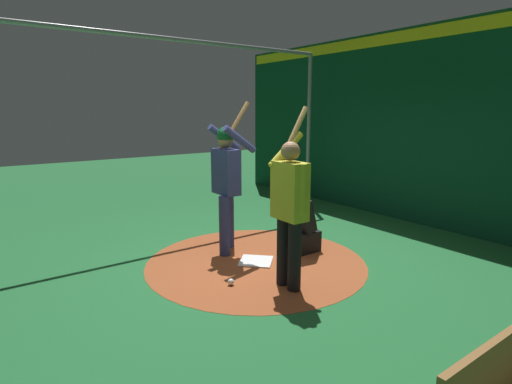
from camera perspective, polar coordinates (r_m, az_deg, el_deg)
The scene contains 10 objects.
ground_plane at distance 5.46m, azimuth 0.00°, elevation -9.81°, with size 25.46×25.46×0.00m, color #216633.
dirt_circle at distance 5.46m, azimuth 0.00°, elevation -9.78°, with size 2.90×2.90×0.01m, color #9E4C28.
home_plate at distance 5.46m, azimuth 0.00°, elevation -9.69°, with size 0.42×0.42×0.01m, color white.
batter at distance 5.63m, azimuth -4.16°, elevation 2.15°, with size 0.68×0.49×2.11m.
catcher at distance 5.77m, azimuth 6.19°, elevation -4.66°, with size 0.58×0.40×0.98m.
visitor at distance 4.46m, azimuth 4.79°, elevation -1.83°, with size 0.55×0.50×2.03m.
back_wall at distance 7.70m, azimuth 21.89°, elevation 8.58°, with size 0.23×9.46×3.38m.
cage_frame at distance 5.09m, azimuth 0.00°, elevation 14.12°, with size 6.12×4.59×3.14m.
baseball_0 at distance 5.50m, azimuth 3.24°, elevation -9.20°, with size 0.07×0.07×0.07m, color white.
baseball_1 at distance 4.78m, azimuth -3.56°, elevation -12.52°, with size 0.07×0.07×0.07m, color white.
Camera 1 is at (2.99, 4.12, 1.99)m, focal length 28.38 mm.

